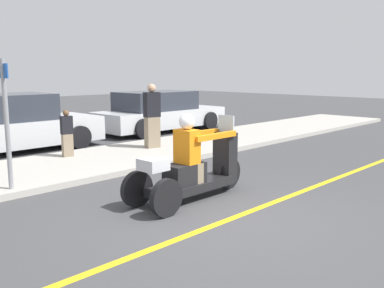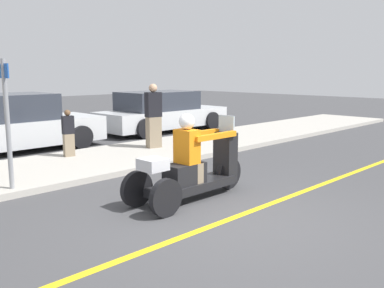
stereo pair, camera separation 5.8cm
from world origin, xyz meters
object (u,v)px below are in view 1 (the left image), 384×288
object	(u,v)px
spectator_by_tree	(152,117)
parked_car_lot_right	(5,125)
motorcycle_trike	(192,169)
spectator_mid_group	(67,134)
parked_car_lot_left	(160,112)
street_sign	(6,119)

from	to	relation	value
spectator_by_tree	parked_car_lot_right	distance (m)	3.86
motorcycle_trike	spectator_mid_group	world-z (taller)	motorcycle_trike
spectator_by_tree	parked_car_lot_right	size ratio (longest dim) A/B	0.35
motorcycle_trike	parked_car_lot_left	distance (m)	8.28
spectator_by_tree	parked_car_lot_left	world-z (taller)	spectator_by_tree
parked_car_lot_left	street_sign	bearing A→B (deg)	-149.36
parked_car_lot_right	spectator_by_tree	bearing A→B (deg)	-45.08
motorcycle_trike	parked_car_lot_right	distance (m)	6.48
spectator_mid_group	parked_car_lot_right	distance (m)	2.29
motorcycle_trike	parked_car_lot_left	size ratio (longest dim) A/B	0.49
street_sign	spectator_by_tree	bearing A→B (deg)	17.42
spectator_mid_group	spectator_by_tree	bearing A→B (deg)	-13.03
parked_car_lot_left	spectator_by_tree	bearing A→B (deg)	-134.12
spectator_mid_group	parked_car_lot_right	bearing A→B (deg)	103.47
parked_car_lot_left	street_sign	distance (m)	8.25
spectator_by_tree	street_sign	size ratio (longest dim) A/B	0.76
motorcycle_trike	parked_car_lot_right	size ratio (longest dim) A/B	0.50
spectator_by_tree	street_sign	xyz separation A→B (m)	(-4.33, -1.36, 0.39)
motorcycle_trike	spectator_by_tree	world-z (taller)	spectator_by_tree
motorcycle_trike	parked_car_lot_right	world-z (taller)	parked_car_lot_right
motorcycle_trike	parked_car_lot_right	xyz separation A→B (m)	(-0.42, 6.46, 0.21)
spectator_by_tree	spectator_mid_group	bearing A→B (deg)	166.97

